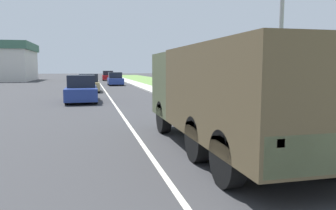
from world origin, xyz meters
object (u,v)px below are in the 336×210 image
Objects in this scene: military_truck at (230,91)px; car_third_ahead at (115,79)px; car_nearest_ahead at (82,90)px; car_second_ahead at (89,84)px; car_fourth_ahead at (108,76)px; pickup_truck at (300,96)px; lamp_post at (276,7)px.

military_truck is 1.92× the size of car_third_ahead.
car_nearest_ahead reaches higher than car_second_ahead.
car_third_ahead is 0.98× the size of car_fourth_ahead.
car_second_ahead is at bearing 116.57° from pickup_truck.
pickup_truck is 0.86× the size of lamp_post.
lamp_post is (2.48, 2.11, 2.53)m from military_truck.
military_truck is at bearing -73.93° from car_nearest_ahead.
lamp_post is at bearing 40.43° from military_truck.
pickup_truck is (5.66, -28.06, 0.19)m from car_third_ahead.
car_third_ahead is at bearing 73.46° from car_second_ahead.
car_nearest_ahead is 19.40m from car_third_ahead.
car_fourth_ahead is 46.36m from lamp_post.
car_nearest_ahead is at bearing -95.81° from car_fourth_ahead.
car_third_ahead is at bearing 95.33° from lamp_post.
pickup_truck reaches higher than car_fourth_ahead.
pickup_truck is at bearing 40.98° from military_truck.
military_truck is at bearing -81.06° from car_second_ahead.
car_fourth_ahead is at bearing 93.56° from lamp_post.
car_third_ahead is at bearing 101.40° from pickup_truck.
car_nearest_ahead is 1.24× the size of car_third_ahead.
car_fourth_ahead is at bearing 84.19° from car_nearest_ahead.
car_nearest_ahead is 13.55m from lamp_post.
pickup_truck is (5.68, -43.67, 0.17)m from car_fourth_ahead.
car_second_ahead is 0.64× the size of lamp_post.
military_truck reaches higher than car_third_ahead.
lamp_post reaches higher than car_third_ahead.
car_second_ahead is 1.06× the size of car_third_ahead.
car_fourth_ahead is at bearing 97.42° from pickup_truck.
lamp_post reaches higher than car_nearest_ahead.
car_fourth_ahead is (-0.02, 15.60, 0.02)m from car_third_ahead.
car_nearest_ahead reaches higher than car_fourth_ahead.
car_nearest_ahead is (-3.92, 13.59, -0.78)m from military_truck.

